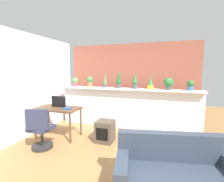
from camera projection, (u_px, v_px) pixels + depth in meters
The scene contains 19 objects.
ground_plane at pixel (100, 165), 2.91m from camera, with size 12.00×12.00×0.00m, color #9E7042.
divider_wall at pixel (126, 109), 4.72m from camera, with size 4.03×0.16×1.13m, color white.
plant_shelf at pixel (126, 89), 4.61m from camera, with size 4.03×0.36×0.04m, color white.
brick_wall_behind at pixel (131, 84), 5.20m from camera, with size 4.03×0.10×2.50m, color #9E5442.
side_wall_left at pixel (17, 87), 3.82m from camera, with size 0.12×4.40×2.60m, color white.
potted_plant_0 at pixel (75, 82), 5.10m from camera, with size 0.18×0.18×0.28m.
potted_plant_1 at pixel (90, 81), 4.94m from camera, with size 0.20×0.20×0.32m.
potted_plant_2 at pixel (105, 82), 4.82m from camera, with size 0.12×0.12×0.44m.
potted_plant_3 at pixel (119, 80), 4.62m from camera, with size 0.15×0.15×0.51m.
potted_plant_4 at pixel (135, 82), 4.51m from camera, with size 0.16×0.16×0.44m.
potted_plant_5 at pixel (150, 83), 4.39m from camera, with size 0.17×0.17×0.37m.
potted_plant_6 at pixel (169, 83), 4.22m from camera, with size 0.25×0.25×0.32m.
potted_plant_7 at pixel (191, 85), 4.09m from camera, with size 0.16×0.16×0.26m.
desk at pixel (58, 111), 4.08m from camera, with size 1.10×0.60×0.75m.
tv_monitor at pixel (59, 102), 4.13m from camera, with size 0.39×0.04×0.28m, color black.
office_chair at pixel (41, 132), 3.44m from camera, with size 0.50×0.51×0.91m.
side_cube_shelf at pixel (105, 131), 3.84m from camera, with size 0.40×0.41×0.50m.
book_on_desk at pixel (67, 108), 3.92m from camera, with size 0.20×0.12×0.04m, color #2D4C8C.
couch at pixel (176, 178), 2.12m from camera, with size 1.68×1.05×0.80m.
Camera 1 is at (1.04, -2.51, 1.69)m, focal length 26.07 mm.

